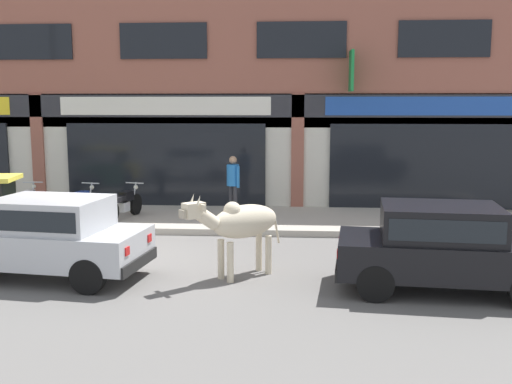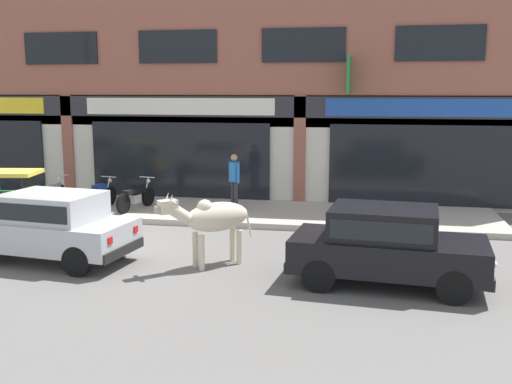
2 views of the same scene
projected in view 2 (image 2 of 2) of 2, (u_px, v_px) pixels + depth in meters
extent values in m
plane|color=#605E5B|center=(108.00, 245.00, 13.93)|extent=(90.00, 90.00, 0.00)
cube|color=#A8A093|center=(163.00, 209.00, 17.69)|extent=(19.00, 3.39, 0.16)
cube|color=#8E5142|center=(180.00, 34.00, 18.71)|extent=(23.00, 0.55, 5.69)
cube|color=beige|center=(183.00, 148.00, 19.32)|extent=(23.00, 0.55, 3.40)
cube|color=#28282D|center=(179.00, 106.00, 18.78)|extent=(22.08, 0.08, 0.64)
cube|color=#8E5142|center=(68.00, 147.00, 19.73)|extent=(0.36, 0.12, 3.40)
cube|color=black|center=(180.00, 160.00, 19.06)|extent=(5.83, 0.10, 2.40)
cube|color=silver|center=(178.00, 106.00, 18.75)|extent=(6.13, 0.05, 0.52)
cube|color=#8E5142|center=(300.00, 151.00, 18.33)|extent=(0.36, 0.12, 3.40)
cube|color=black|center=(428.00, 166.00, 17.66)|extent=(5.83, 0.10, 2.40)
cube|color=#1E479E|center=(431.00, 108.00, 17.36)|extent=(6.13, 0.05, 0.52)
cube|color=black|center=(61.00, 48.00, 19.20)|extent=(2.50, 0.06, 1.00)
cube|color=black|center=(177.00, 47.00, 18.48)|extent=(2.50, 0.06, 1.00)
cube|color=black|center=(303.00, 45.00, 17.77)|extent=(2.50, 0.06, 1.00)
cube|color=black|center=(440.00, 43.00, 17.06)|extent=(2.50, 0.06, 1.00)
cube|color=#197A38|center=(349.00, 75.00, 17.26)|extent=(0.08, 0.80, 1.10)
ellipsoid|color=beige|center=(217.00, 217.00, 12.17)|extent=(1.39, 1.33, 0.60)
sphere|color=beige|center=(205.00, 207.00, 11.99)|extent=(0.32, 0.32, 0.32)
cylinder|color=beige|center=(202.00, 253.00, 11.94)|extent=(0.12, 0.12, 0.72)
cylinder|color=beige|center=(195.00, 250.00, 12.18)|extent=(0.12, 0.12, 0.72)
cylinder|color=beige|center=(239.00, 247.00, 12.39)|extent=(0.12, 0.12, 0.72)
cylinder|color=beige|center=(233.00, 244.00, 12.63)|extent=(0.12, 0.12, 0.72)
cylinder|color=beige|center=(180.00, 214.00, 11.72)|extent=(0.51, 0.49, 0.43)
cube|color=beige|center=(168.00, 207.00, 11.56)|extent=(0.41, 0.40, 0.26)
cube|color=tan|center=(159.00, 210.00, 11.47)|extent=(0.21, 0.21, 0.14)
cone|color=beige|center=(171.00, 198.00, 11.47)|extent=(0.12, 0.12, 0.19)
cone|color=beige|center=(167.00, 197.00, 11.63)|extent=(0.12, 0.12, 0.19)
cube|color=beige|center=(175.00, 205.00, 11.46)|extent=(0.12, 0.13, 0.10)
cube|color=beige|center=(168.00, 202.00, 11.72)|extent=(0.12, 0.13, 0.10)
cylinder|color=beige|center=(248.00, 223.00, 12.59)|extent=(0.15, 0.14, 0.60)
cylinder|color=black|center=(28.00, 235.00, 13.62)|extent=(0.62, 0.25, 0.60)
cylinder|color=black|center=(77.00, 261.00, 11.57)|extent=(0.62, 0.25, 0.60)
cylinder|color=black|center=(116.00, 243.00, 12.92)|extent=(0.62, 0.25, 0.60)
cube|color=#B2B5BA|center=(50.00, 233.00, 12.55)|extent=(3.68, 2.03, 0.60)
cube|color=#B2B5BA|center=(52.00, 206.00, 12.42)|extent=(2.07, 1.67, 0.56)
cube|color=black|center=(52.00, 206.00, 12.42)|extent=(1.92, 1.67, 0.35)
cube|color=black|center=(123.00, 250.00, 12.06)|extent=(0.31, 1.52, 0.20)
cube|color=red|center=(110.00, 241.00, 11.53)|extent=(0.05, 0.16, 0.14)
cube|color=red|center=(136.00, 229.00, 12.46)|extent=(0.05, 0.16, 0.14)
cylinder|color=black|center=(452.00, 264.00, 11.40)|extent=(0.61, 0.24, 0.60)
cylinder|color=black|center=(454.00, 287.00, 10.04)|extent=(0.61, 0.24, 0.60)
cylinder|color=black|center=(332.00, 255.00, 12.03)|extent=(0.61, 0.24, 0.60)
cylinder|color=black|center=(319.00, 276.00, 10.67)|extent=(0.61, 0.24, 0.60)
cube|color=black|center=(388.00, 254.00, 10.98)|extent=(3.64, 1.92, 0.60)
cube|color=black|center=(384.00, 223.00, 10.91)|extent=(2.03, 1.61, 0.56)
cube|color=black|center=(384.00, 223.00, 10.91)|extent=(1.88, 1.62, 0.35)
cube|color=black|center=(488.00, 273.00, 10.55)|extent=(0.26, 1.52, 0.20)
cube|color=black|center=(296.00, 258.00, 11.49)|extent=(0.26, 1.52, 0.20)
sphere|color=silver|center=(488.00, 250.00, 10.94)|extent=(0.14, 0.14, 0.14)
sphere|color=silver|center=(493.00, 265.00, 10.03)|extent=(0.14, 0.14, 0.14)
cube|color=red|center=(300.00, 236.00, 11.92)|extent=(0.04, 0.16, 0.14)
cube|color=red|center=(289.00, 248.00, 10.98)|extent=(0.04, 0.16, 0.14)
cylinder|color=black|center=(45.00, 221.00, 15.50)|extent=(0.45, 0.19, 0.44)
cube|color=#19602D|center=(10.00, 207.00, 15.47)|extent=(1.87, 1.41, 0.70)
cube|color=yellow|center=(44.00, 204.00, 15.42)|extent=(0.49, 0.92, 0.52)
cylinder|color=black|center=(38.00, 181.00, 15.83)|extent=(0.04, 0.04, 0.55)
cylinder|color=black|center=(22.00, 187.00, 14.86)|extent=(0.04, 0.04, 0.55)
cube|color=#DBCC42|center=(5.00, 173.00, 15.32)|extent=(1.77, 1.34, 0.10)
cube|color=black|center=(30.00, 184.00, 15.35)|extent=(0.18, 0.92, 0.50)
cylinder|color=black|center=(61.00, 194.00, 18.24)|extent=(0.21, 0.57, 0.56)
cylinder|color=black|center=(47.00, 201.00, 17.01)|extent=(0.21, 0.57, 0.56)
cube|color=#B2B5BA|center=(54.00, 196.00, 17.60)|extent=(0.26, 0.35, 0.24)
cube|color=#A8AAB2|center=(55.00, 187.00, 17.71)|extent=(0.31, 0.44, 0.24)
cube|color=black|center=(51.00, 189.00, 17.32)|extent=(0.32, 0.55, 0.12)
cylinder|color=#B2B5BA|center=(60.00, 184.00, 18.13)|extent=(0.09, 0.27, 0.59)
cylinder|color=#B2B5BA|center=(59.00, 175.00, 18.12)|extent=(0.52, 0.13, 0.03)
sphere|color=silver|center=(60.00, 179.00, 18.20)|extent=(0.12, 0.12, 0.12)
cylinder|color=#B2B5BA|center=(46.00, 201.00, 17.26)|extent=(0.15, 0.48, 0.06)
cylinder|color=black|center=(110.00, 196.00, 17.87)|extent=(0.21, 0.57, 0.56)
cylinder|color=black|center=(83.00, 203.00, 16.73)|extent=(0.21, 0.57, 0.56)
cube|color=#B2B5BA|center=(96.00, 198.00, 17.28)|extent=(0.26, 0.35, 0.24)
cube|color=navy|center=(99.00, 188.00, 17.38)|extent=(0.32, 0.44, 0.24)
cube|color=black|center=(91.00, 191.00, 17.02)|extent=(0.32, 0.55, 0.12)
cylinder|color=#B2B5BA|center=(108.00, 186.00, 17.77)|extent=(0.09, 0.27, 0.59)
cylinder|color=#B2B5BA|center=(108.00, 177.00, 17.76)|extent=(0.52, 0.14, 0.03)
sphere|color=silver|center=(110.00, 180.00, 17.83)|extent=(0.12, 0.12, 0.12)
cylinder|color=#B2B5BA|center=(85.00, 203.00, 17.01)|extent=(0.16, 0.48, 0.06)
cylinder|color=black|center=(148.00, 196.00, 17.78)|extent=(0.22, 0.57, 0.56)
cylinder|color=black|center=(123.00, 204.00, 16.65)|extent=(0.22, 0.57, 0.56)
cube|color=#B2B5BA|center=(136.00, 199.00, 17.19)|extent=(0.26, 0.36, 0.24)
cube|color=black|center=(138.00, 189.00, 17.29)|extent=(0.32, 0.44, 0.24)
cube|color=black|center=(130.00, 192.00, 16.93)|extent=(0.32, 0.55, 0.12)
cylinder|color=#B2B5BA|center=(147.00, 187.00, 17.68)|extent=(0.10, 0.27, 0.59)
cylinder|color=#B2B5BA|center=(147.00, 177.00, 17.67)|extent=(0.52, 0.14, 0.03)
sphere|color=silver|center=(148.00, 181.00, 17.74)|extent=(0.12, 0.12, 0.12)
cylinder|color=#B2B5BA|center=(125.00, 203.00, 16.92)|extent=(0.16, 0.48, 0.06)
cylinder|color=#2D2D33|center=(236.00, 196.00, 17.15)|extent=(0.11, 0.11, 0.82)
cylinder|color=#2D2D33|center=(233.00, 195.00, 17.29)|extent=(0.11, 0.11, 0.82)
cylinder|color=#236BB7|center=(234.00, 172.00, 17.10)|extent=(0.32, 0.32, 0.56)
cylinder|color=#236BB7|center=(238.00, 173.00, 16.94)|extent=(0.08, 0.08, 0.56)
cylinder|color=#236BB7|center=(230.00, 172.00, 17.28)|extent=(0.08, 0.08, 0.56)
sphere|color=tan|center=(234.00, 158.00, 17.03)|extent=(0.20, 0.20, 0.20)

